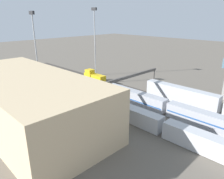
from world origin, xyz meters
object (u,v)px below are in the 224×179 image
Objects in this scene: train_on_track_4 at (158,124)px; light_mast_0 at (95,34)px; signal_gantry at (131,79)px; train_on_track_2 at (213,122)px; train_on_track_1 at (94,78)px; train_on_track_0 at (222,106)px; light_mast_1 at (35,40)px; maintenance_shed at (26,100)px.

light_mast_0 reaches higher than train_on_track_4.
train_on_track_2 is at bearing 180.00° from signal_gantry.
train_on_track_1 is 0.14× the size of train_on_track_2.
light_mast_1 is at bearing 21.49° from train_on_track_0.
train_on_track_1 and train_on_track_0 have the same top height.
light_mast_0 is 1.06× the size of light_mast_1.
maintenance_shed reaches higher than train_on_track_0.
light_mast_1 is (57.76, 22.75, 14.70)m from train_on_track_0.
light_mast_0 is 49.63m from maintenance_shed.
train_on_track_1 is 42.51m from train_on_track_4.
light_mast_0 is 1.16× the size of signal_gantry.
train_on_track_2 is 2.47× the size of light_mast_0.
maintenance_shed is (-13.93, 33.64, 3.95)m from train_on_track_1.
train_on_track_0 is at bearing -156.95° from signal_gantry.
light_mast_0 is at bearing -25.77° from train_on_track_4.
train_on_track_0 is 1.63× the size of light_mast_0.
light_mast_1 reaches higher than train_on_track_2.
signal_gantry is (25.00, 0.00, 5.42)m from train_on_track_2.
maintenance_shed reaches higher than train_on_track_4.
train_on_track_4 reaches higher than train_on_track_2.
train_on_track_1 is 36.62m from maintenance_shed.
train_on_track_2 is 61.13m from light_mast_0.
train_on_track_0 is 21.17m from train_on_track_4.
train_on_track_4 is at bearing 159.34° from train_on_track_1.
light_mast_1 is at bearing 20.41° from signal_gantry.
train_on_track_2 is 1.47× the size of maintenance_shed.
maintenance_shed is (-24.97, 15.89, -11.22)m from light_mast_1.
light_mast_1 is at bearing -32.47° from maintenance_shed.
train_on_track_2 is at bearing -140.13° from maintenance_shed.
train_on_track_0 is at bearing -158.51° from light_mast_1.
train_on_track_1 is 20.41m from light_mast_0.
train_on_track_0 is 0.66× the size of train_on_track_2.
train_on_track_4 is at bearing -176.91° from light_mast_1.
train_on_track_2 is at bearing -130.14° from train_on_track_4.
light_mast_1 is (1.93, 26.35, -0.95)m from light_mast_0.
maintenance_shed is at bearing 147.53° from light_mast_1.
signal_gantry is 30.13m from maintenance_shed.
light_mast_1 is at bearing 3.09° from train_on_track_4.
train_on_track_0 is at bearing -109.12° from train_on_track_4.
light_mast_0 reaches higher than signal_gantry.
light_mast_0 is (57.33, -13.61, 16.27)m from train_on_track_2.
train_on_track_1 is 0.40× the size of signal_gantry.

